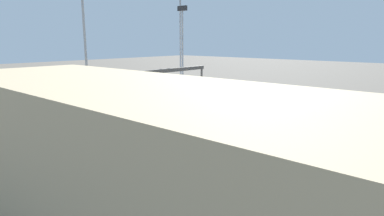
{
  "coord_description": "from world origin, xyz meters",
  "views": [
    {
      "loc": [
        -32.57,
        47.7,
        14.9
      ],
      "look_at": [
        7.26,
        2.75,
        2.5
      ],
      "focal_mm": 30.71,
      "sensor_mm": 36.0,
      "label": 1
    }
  ],
  "objects_px": {
    "train_on_track_3": "(204,112)",
    "train_on_track_2": "(172,100)",
    "light_mast_2": "(180,32)",
    "signal_gantry": "(158,75)",
    "light_mast_1": "(84,26)",
    "maintenance_shed": "(159,168)",
    "train_on_track_1": "(229,103)",
    "train_on_track_5": "(172,123)",
    "light_mast_0": "(182,39)"
  },
  "relations": [
    {
      "from": "train_on_track_5",
      "to": "signal_gantry",
      "type": "bearing_deg",
      "value": -36.89
    },
    {
      "from": "light_mast_0",
      "to": "maintenance_shed",
      "type": "distance_m",
      "value": 64.09
    },
    {
      "from": "train_on_track_5",
      "to": "maintenance_shed",
      "type": "xyz_separation_m",
      "value": [
        -18.77,
        20.04,
        3.72
      ]
    },
    {
      "from": "train_on_track_2",
      "to": "train_on_track_5",
      "type": "bearing_deg",
      "value": 135.05
    },
    {
      "from": "train_on_track_3",
      "to": "train_on_track_2",
      "type": "height_order",
      "value": "train_on_track_3"
    },
    {
      "from": "train_on_track_2",
      "to": "maintenance_shed",
      "type": "bearing_deg",
      "value": 133.97
    },
    {
      "from": "light_mast_1",
      "to": "maintenance_shed",
      "type": "distance_m",
      "value": 43.32
    },
    {
      "from": "train_on_track_5",
      "to": "light_mast_1",
      "type": "xyz_separation_m",
      "value": [
        19.23,
        2.77,
        15.33
      ]
    },
    {
      "from": "signal_gantry",
      "to": "train_on_track_5",
      "type": "bearing_deg",
      "value": 143.11
    },
    {
      "from": "light_mast_0",
      "to": "train_on_track_5",
      "type": "bearing_deg",
      "value": 130.44
    },
    {
      "from": "train_on_track_1",
      "to": "light_mast_1",
      "type": "distance_m",
      "value": 31.77
    },
    {
      "from": "light_mast_2",
      "to": "signal_gantry",
      "type": "xyz_separation_m",
      "value": [
        -8.84,
        16.38,
        -9.49
      ]
    },
    {
      "from": "train_on_track_2",
      "to": "signal_gantry",
      "type": "bearing_deg",
      "value": 56.99
    },
    {
      "from": "train_on_track_3",
      "to": "train_on_track_2",
      "type": "distance_m",
      "value": 14.28
    },
    {
      "from": "train_on_track_2",
      "to": "light_mast_0",
      "type": "bearing_deg",
      "value": -56.15
    },
    {
      "from": "light_mast_0",
      "to": "train_on_track_1",
      "type": "bearing_deg",
      "value": 159.76
    },
    {
      "from": "train_on_track_3",
      "to": "light_mast_0",
      "type": "xyz_separation_m",
      "value": [
        21.68,
        -17.38,
        13.19
      ]
    },
    {
      "from": "train_on_track_2",
      "to": "train_on_track_5",
      "type": "height_order",
      "value": "train_on_track_5"
    },
    {
      "from": "light_mast_0",
      "to": "light_mast_1",
      "type": "distance_m",
      "value": 30.51
    },
    {
      "from": "light_mast_2",
      "to": "light_mast_1",
      "type": "bearing_deg",
      "value": 101.18
    },
    {
      "from": "signal_gantry",
      "to": "light_mast_1",
      "type": "bearing_deg",
      "value": 80.42
    },
    {
      "from": "train_on_track_5",
      "to": "signal_gantry",
      "type": "height_order",
      "value": "signal_gantry"
    },
    {
      "from": "train_on_track_1",
      "to": "light_mast_0",
      "type": "distance_m",
      "value": 25.07
    },
    {
      "from": "train_on_track_1",
      "to": "train_on_track_5",
      "type": "relative_size",
      "value": 9.06
    },
    {
      "from": "train_on_track_1",
      "to": "signal_gantry",
      "type": "relative_size",
      "value": 3.02
    },
    {
      "from": "train_on_track_1",
      "to": "signal_gantry",
      "type": "xyz_separation_m",
      "value": [
        13.33,
        7.5,
        5.49
      ]
    },
    {
      "from": "train_on_track_2",
      "to": "light_mast_2",
      "type": "distance_m",
      "value": 22.97
    },
    {
      "from": "train_on_track_3",
      "to": "train_on_track_1",
      "type": "bearing_deg",
      "value": -80.5
    },
    {
      "from": "train_on_track_1",
      "to": "light_mast_2",
      "type": "distance_m",
      "value": 28.19
    },
    {
      "from": "light_mast_0",
      "to": "signal_gantry",
      "type": "bearing_deg",
      "value": 114.17
    },
    {
      "from": "train_on_track_1",
      "to": "maintenance_shed",
      "type": "height_order",
      "value": "maintenance_shed"
    },
    {
      "from": "train_on_track_3",
      "to": "signal_gantry",
      "type": "xyz_separation_m",
      "value": [
        15.0,
        -2.5,
        5.5
      ]
    },
    {
      "from": "train_on_track_2",
      "to": "light_mast_1",
      "type": "bearing_deg",
      "value": 76.7
    },
    {
      "from": "signal_gantry",
      "to": "maintenance_shed",
      "type": "height_order",
      "value": "maintenance_shed"
    },
    {
      "from": "light_mast_0",
      "to": "light_mast_2",
      "type": "height_order",
      "value": "light_mast_2"
    },
    {
      "from": "train_on_track_1",
      "to": "light_mast_2",
      "type": "relative_size",
      "value": 3.4
    },
    {
      "from": "train_on_track_2",
      "to": "light_mast_1",
      "type": "height_order",
      "value": "light_mast_1"
    },
    {
      "from": "train_on_track_3",
      "to": "light_mast_2",
      "type": "relative_size",
      "value": 5.21
    },
    {
      "from": "train_on_track_5",
      "to": "light_mast_2",
      "type": "height_order",
      "value": "light_mast_2"
    },
    {
      "from": "signal_gantry",
      "to": "maintenance_shed",
      "type": "distance_m",
      "value": 48.13
    },
    {
      "from": "light_mast_2",
      "to": "train_on_track_3",
      "type": "bearing_deg",
      "value": 141.62
    },
    {
      "from": "train_on_track_3",
      "to": "train_on_track_5",
      "type": "distance_m",
      "value": 10.14
    },
    {
      "from": "maintenance_shed",
      "to": "light_mast_2",
      "type": "bearing_deg",
      "value": -47.86
    },
    {
      "from": "train_on_track_3",
      "to": "light_mast_0",
      "type": "relative_size",
      "value": 5.94
    },
    {
      "from": "train_on_track_1",
      "to": "light_mast_1",
      "type": "relative_size",
      "value": 3.3
    },
    {
      "from": "train_on_track_1",
      "to": "train_on_track_5",
      "type": "distance_m",
      "value": 20.27
    },
    {
      "from": "train_on_track_2",
      "to": "light_mast_2",
      "type": "bearing_deg",
      "value": -53.0
    },
    {
      "from": "train_on_track_1",
      "to": "light_mast_1",
      "type": "height_order",
      "value": "light_mast_1"
    },
    {
      "from": "train_on_track_5",
      "to": "light_mast_1",
      "type": "relative_size",
      "value": 0.36
    },
    {
      "from": "train_on_track_5",
      "to": "train_on_track_2",
      "type": "bearing_deg",
      "value": -44.95
    }
  ]
}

